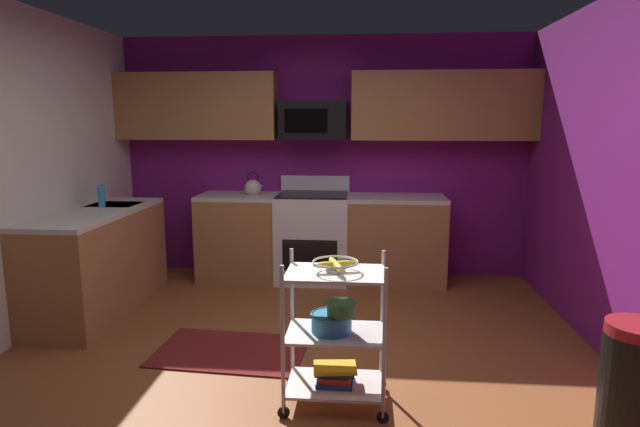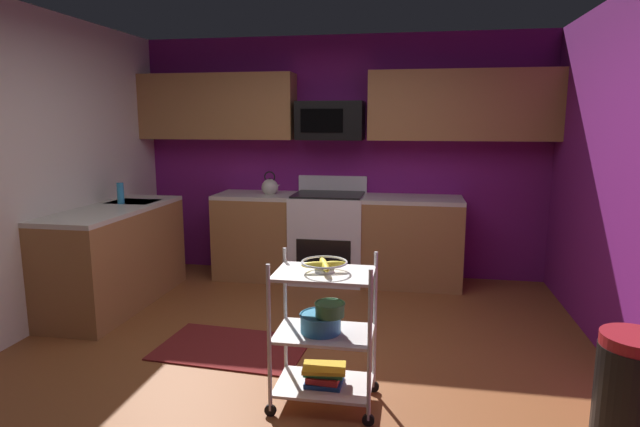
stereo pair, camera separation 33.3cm
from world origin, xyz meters
The scene contains 15 objects.
floor centered at (0.00, 0.00, -0.02)m, with size 4.40×4.80×0.04m, color brown.
wall_back centered at (0.00, 2.43, 1.30)m, with size 4.52×0.06×2.60m, color #751970.
counter_run centered at (-0.74, 1.67, 0.46)m, with size 3.51×2.23×0.92m.
oven_range centered at (-0.08, 2.10, 0.48)m, with size 0.76×0.65×1.10m.
upper_cabinets centered at (0.02, 2.23, 1.85)m, with size 4.40×0.33×0.70m.
microwave centered at (-0.09, 2.21, 1.70)m, with size 0.70×0.39×0.40m.
rolling_cart centered at (0.30, -0.42, 0.45)m, with size 0.64×0.41×0.91m.
fruit_bowl centered at (0.30, -0.42, 0.88)m, with size 0.27×0.27×0.07m.
mixing_bowl_large centered at (0.28, -0.42, 0.52)m, with size 0.25×0.25×0.11m.
mixing_bowl_small centered at (0.34, -0.45, 0.62)m, with size 0.18×0.18×0.08m.
book_stack centered at (0.30, -0.42, 0.19)m, with size 0.27×0.20×0.11m.
kettle centered at (-0.72, 2.10, 1.00)m, with size 0.21×0.18×0.26m.
dish_soap_bottle centered at (-1.94, 1.20, 1.02)m, with size 0.06×0.06×0.20m, color #2D8CBF.
trash_can centered at (1.90, -0.67, 0.33)m, with size 0.34×0.42×0.66m.
floor_rug centered at (-0.51, 0.23, 0.01)m, with size 1.10×0.70×0.01m, color maroon.
Camera 2 is at (0.80, -3.33, 1.70)m, focal length 29.47 mm.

